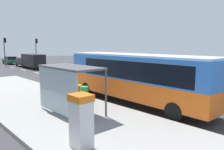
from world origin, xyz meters
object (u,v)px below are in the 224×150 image
at_px(recycling_bin_yellow, 73,90).
at_px(sedan_near, 10,60).
at_px(sedan_far, 24,62).
at_px(recycling_bin_green, 84,94).
at_px(traffic_light_median, 5,47).
at_px(traffic_light_near_side, 36,47).
at_px(ticket_machine, 81,121).
at_px(recycling_bin_orange, 78,92).
at_px(white_van, 33,60).
at_px(bus, 135,75).
at_px(bus_shelter, 66,78).

bearing_deg(recycling_bin_yellow, sedan_near, 78.73).
bearing_deg(sedan_far, recycling_bin_green, -103.59).
height_order(recycling_bin_green, traffic_light_median, traffic_light_median).
height_order(sedan_far, traffic_light_near_side, traffic_light_near_side).
distance_m(ticket_machine, recycling_bin_orange, 7.24).
bearing_deg(sedan_near, white_van, -90.51).
xyz_separation_m(sedan_far, traffic_light_median, (-1.90, 3.61, 2.57)).
bearing_deg(bus, recycling_bin_green, 139.26).
height_order(white_van, ticket_machine, white_van).
relative_size(ticket_machine, traffic_light_median, 0.38).
xyz_separation_m(recycling_bin_orange, traffic_light_near_side, (9.70, 28.22, 2.65)).
height_order(recycling_bin_yellow, traffic_light_near_side, traffic_light_near_side).
bearing_deg(bus, traffic_light_median, 86.30).
bearing_deg(white_van, recycling_bin_green, -105.65).
bearing_deg(traffic_light_median, bus_shelter, -102.03).
distance_m(sedan_near, traffic_light_median, 4.73).
bearing_deg(bus, recycling_bin_orange, 131.19).
height_order(sedan_far, recycling_bin_orange, sedan_far).
bearing_deg(white_van, bus, -98.90).
bearing_deg(traffic_light_median, traffic_light_near_side, -17.41).
xyz_separation_m(traffic_light_median, bus_shelter, (-6.81, -31.95, -1.27)).
xyz_separation_m(bus, traffic_light_median, (2.11, 32.67, 1.52)).
distance_m(sedan_near, recycling_bin_yellow, 33.25).
relative_size(traffic_light_near_side, traffic_light_median, 0.98).
relative_size(recycling_bin_yellow, traffic_light_near_side, 0.19).
distance_m(bus, ticket_machine, 7.22).
xyz_separation_m(ticket_machine, recycling_bin_green, (3.95, 5.34, -0.52)).
distance_m(recycling_bin_green, recycling_bin_yellow, 1.40).
height_order(bus, recycling_bin_green, bus).
bearing_deg(traffic_light_median, white_van, -76.81).
bearing_deg(white_van, sedan_far, 88.55).
xyz_separation_m(white_van, recycling_bin_green, (-6.40, -22.84, -0.69)).
relative_size(recycling_bin_green, traffic_light_near_side, 0.19).
relative_size(white_van, recycling_bin_green, 5.55).
xyz_separation_m(white_van, traffic_light_median, (-1.80, 7.68, 2.02)).
bearing_deg(recycling_bin_orange, bus, -48.81).
distance_m(recycling_bin_yellow, traffic_light_median, 29.61).
distance_m(bus, traffic_light_median, 32.77).
bearing_deg(recycling_bin_green, traffic_light_median, 81.43).
distance_m(sedan_far, bus_shelter, 29.68).
bearing_deg(ticket_machine, recycling_bin_orange, 56.86).
relative_size(bus, sedan_far, 2.47).
height_order(recycling_bin_yellow, bus_shelter, bus_shelter).
relative_size(sedan_far, bus_shelter, 1.12).
distance_m(sedan_far, traffic_light_near_side, 4.53).
height_order(white_van, sedan_near, white_van).
bearing_deg(traffic_light_median, recycling_bin_yellow, -98.97).
height_order(sedan_far, bus_shelter, bus_shelter).
distance_m(white_van, recycling_bin_orange, 23.06).
bearing_deg(recycling_bin_yellow, recycling_bin_green, -90.00).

